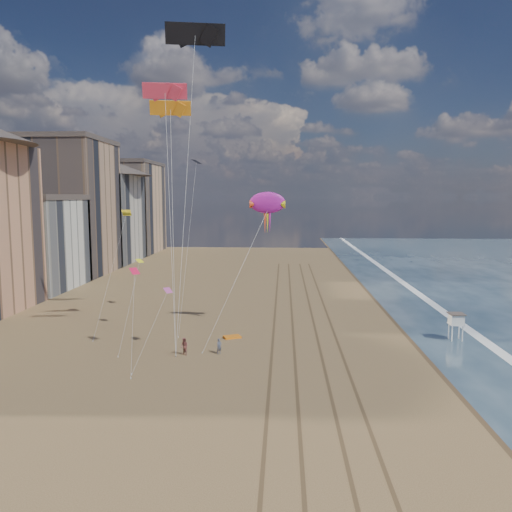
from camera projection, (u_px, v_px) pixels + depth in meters
The scene contains 12 objects.
ground at pixel (283, 435), 34.69m from camera, with size 260.00×260.00×0.00m, color brown.
wet_sand at pixel (413, 310), 73.30m from camera, with size 260.00×260.00×0.00m, color #42301E.
foam at pixel (442, 310), 73.06m from camera, with size 260.00×260.00×0.00m, color white.
tracks at pixel (303, 326), 64.29m from camera, with size 7.68×120.00×0.01m.
buildings at pixel (57, 212), 100.67m from camera, with size 34.72×131.35×29.00m.
lifeguard_stand at pixel (456, 319), 57.55m from camera, with size 1.76×1.76×3.17m.
grounded_kite at pixel (232, 337), 58.76m from camera, with size 1.95×1.24×0.22m, color orange.
show_kite at pixel (267, 203), 60.92m from camera, with size 5.51×5.67×19.34m.
kite_flyer_a at pixel (219, 346), 52.73m from camera, with size 0.59×0.39×1.63m, color #515769.
kite_flyer_b at pixel (184, 347), 52.19m from camera, with size 0.90×0.70×1.86m, color #9C574F.
parafoils at pixel (183, 63), 55.62m from camera, with size 8.10×9.08×10.85m.
small_kites at pixel (154, 225), 60.39m from camera, with size 10.43×15.39×15.24m.
Camera 1 is at (-0.01, -33.04, 16.47)m, focal length 35.00 mm.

